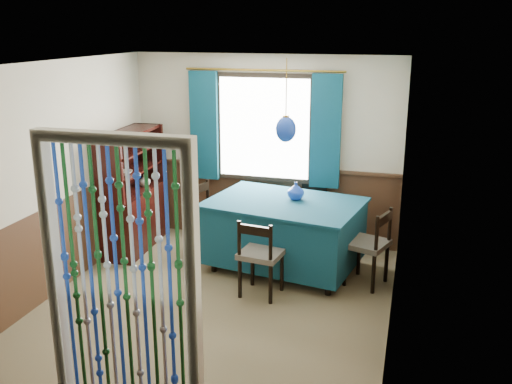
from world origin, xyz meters
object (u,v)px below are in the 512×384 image
(chair_near, at_px, (260,255))
(pendant_lamp, at_px, (286,129))
(chair_far, at_px, (309,214))
(vase_table, at_px, (296,191))
(dining_table, at_px, (284,231))
(sideboard, at_px, (133,207))
(chair_right, at_px, (369,245))
(vase_sideboard, at_px, (145,180))
(bowl_shelf, at_px, (124,173))
(chair_left, at_px, (208,217))

(chair_near, xyz_separation_m, pendant_lamp, (0.09, 0.78, 1.24))
(chair_far, distance_m, pendant_lamp, 1.48)
(pendant_lamp, bearing_deg, chair_far, 78.54)
(vase_table, bearing_deg, chair_near, -101.90)
(dining_table, bearing_deg, vase_table, 60.60)
(sideboard, relative_size, vase_table, 8.18)
(chair_right, height_order, vase_sideboard, vase_sideboard)
(chair_far, relative_size, vase_sideboard, 4.89)
(chair_far, xyz_separation_m, chair_right, (0.87, -0.94, 0.02))
(chair_right, xyz_separation_m, bowl_shelf, (-3.02, 0.02, 0.62))
(pendant_lamp, bearing_deg, bowl_shelf, -175.60)
(chair_left, relative_size, pendant_lamp, 0.98)
(chair_far, distance_m, vase_sideboard, 2.23)
(chair_near, bearing_deg, dining_table, 91.24)
(bowl_shelf, bearing_deg, chair_far, 23.07)
(pendant_lamp, bearing_deg, chair_near, -96.32)
(sideboard, relative_size, vase_sideboard, 8.86)
(chair_near, relative_size, pendant_lamp, 0.94)
(dining_table, bearing_deg, chair_left, 178.19)
(dining_table, xyz_separation_m, bowl_shelf, (-2.00, -0.15, 0.61))
(chair_far, xyz_separation_m, sideboard, (-2.22, -0.63, 0.09))
(dining_table, bearing_deg, vase_sideboard, 179.36)
(chair_left, relative_size, vase_sideboard, 5.19)
(dining_table, xyz_separation_m, pendant_lamp, (-0.00, -0.00, 1.23))
(chair_left, xyz_separation_m, pendant_lamp, (1.05, -0.22, 1.23))
(chair_near, relative_size, vase_sideboard, 5.00)
(vase_sideboard, bearing_deg, bowl_shelf, -90.00)
(chair_left, relative_size, bowl_shelf, 4.03)
(chair_near, xyz_separation_m, chair_right, (1.11, 0.60, 0.01))
(dining_table, height_order, vase_sideboard, vase_sideboard)
(vase_sideboard, bearing_deg, chair_far, 10.08)
(chair_left, distance_m, bowl_shelf, 1.19)
(chair_left, bearing_deg, chair_near, 63.27)
(vase_sideboard, bearing_deg, vase_table, -6.90)
(vase_table, bearing_deg, chair_right, -18.28)
(chair_right, xyz_separation_m, vase_sideboard, (-3.02, 0.56, 0.39))
(vase_table, distance_m, vase_sideboard, 2.12)
(bowl_shelf, bearing_deg, vase_table, 7.58)
(dining_table, distance_m, pendant_lamp, 1.23)
(dining_table, bearing_deg, chair_right, 0.34)
(dining_table, xyz_separation_m, vase_sideboard, (-2.00, 0.38, 0.39))
(dining_table, xyz_separation_m, chair_near, (-0.09, -0.78, -0.02))
(chair_near, distance_m, chair_left, 1.39)
(chair_left, distance_m, sideboard, 1.02)
(sideboard, xyz_separation_m, vase_sideboard, (0.06, 0.24, 0.32))
(sideboard, bearing_deg, pendant_lamp, -6.83)
(chair_left, bearing_deg, sideboard, -65.93)
(chair_near, relative_size, chair_right, 0.98)
(chair_far, xyz_separation_m, vase_sideboard, (-2.16, -0.38, 0.41))
(chair_near, height_order, pendant_lamp, pendant_lamp)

